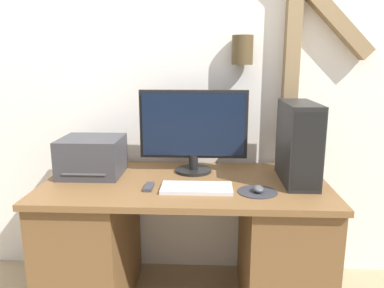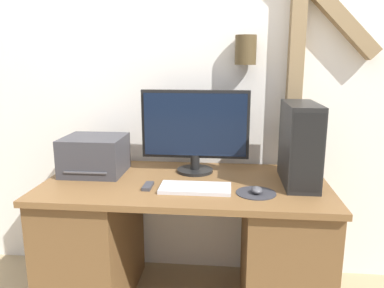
{
  "view_description": "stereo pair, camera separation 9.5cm",
  "coord_description": "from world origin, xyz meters",
  "px_view_note": "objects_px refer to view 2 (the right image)",
  "views": [
    {
      "loc": [
        0.12,
        -1.46,
        1.31
      ],
      "look_at": [
        0.03,
        0.36,
        0.9
      ],
      "focal_mm": 35.0,
      "sensor_mm": 36.0,
      "label": 1
    },
    {
      "loc": [
        0.21,
        -1.45,
        1.31
      ],
      "look_at": [
        0.03,
        0.36,
        0.9
      ],
      "focal_mm": 35.0,
      "sensor_mm": 36.0,
      "label": 2
    }
  ],
  "objects_px": {
    "remote_control": "(148,186)",
    "keyboard": "(195,188)",
    "mouse": "(257,190)",
    "printer": "(95,155)",
    "monitor": "(195,128)",
    "computer_tower": "(300,144)"
  },
  "relations": [
    {
      "from": "monitor",
      "to": "computer_tower",
      "type": "bearing_deg",
      "value": -14.93
    },
    {
      "from": "mouse",
      "to": "printer",
      "type": "xyz_separation_m",
      "value": [
        -0.86,
        0.25,
        0.08
      ]
    },
    {
      "from": "computer_tower",
      "to": "remote_control",
      "type": "bearing_deg",
      "value": -168.75
    },
    {
      "from": "keyboard",
      "to": "printer",
      "type": "bearing_deg",
      "value": 158.97
    },
    {
      "from": "remote_control",
      "to": "keyboard",
      "type": "bearing_deg",
      "value": -2.25
    },
    {
      "from": "monitor",
      "to": "remote_control",
      "type": "relative_size",
      "value": 5.33
    },
    {
      "from": "keyboard",
      "to": "printer",
      "type": "xyz_separation_m",
      "value": [
        -0.57,
        0.22,
        0.09
      ]
    },
    {
      "from": "monitor",
      "to": "printer",
      "type": "bearing_deg",
      "value": -171.83
    },
    {
      "from": "computer_tower",
      "to": "mouse",
      "type": "bearing_deg",
      "value": -139.53
    },
    {
      "from": "mouse",
      "to": "remote_control",
      "type": "distance_m",
      "value": 0.52
    },
    {
      "from": "keyboard",
      "to": "remote_control",
      "type": "bearing_deg",
      "value": 177.75
    },
    {
      "from": "monitor",
      "to": "printer",
      "type": "distance_m",
      "value": 0.56
    },
    {
      "from": "computer_tower",
      "to": "printer",
      "type": "xyz_separation_m",
      "value": [
        -1.07,
        0.06,
        -0.1
      ]
    },
    {
      "from": "printer",
      "to": "remote_control",
      "type": "bearing_deg",
      "value": -31.84
    },
    {
      "from": "mouse",
      "to": "printer",
      "type": "bearing_deg",
      "value": 163.9
    },
    {
      "from": "monitor",
      "to": "keyboard",
      "type": "xyz_separation_m",
      "value": [
        0.03,
        -0.3,
        -0.23
      ]
    },
    {
      "from": "keyboard",
      "to": "printer",
      "type": "height_order",
      "value": "printer"
    },
    {
      "from": "printer",
      "to": "remote_control",
      "type": "distance_m",
      "value": 0.41
    },
    {
      "from": "printer",
      "to": "monitor",
      "type": "bearing_deg",
      "value": 8.17
    },
    {
      "from": "keyboard",
      "to": "computer_tower",
      "type": "height_order",
      "value": "computer_tower"
    },
    {
      "from": "keyboard",
      "to": "computer_tower",
      "type": "relative_size",
      "value": 0.84
    },
    {
      "from": "monitor",
      "to": "keyboard",
      "type": "distance_m",
      "value": 0.38
    }
  ]
}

